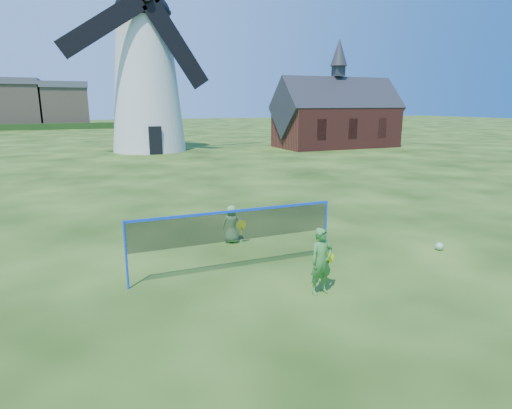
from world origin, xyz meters
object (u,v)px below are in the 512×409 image
object	(u,v)px
chapel	(336,118)
player_girl	(321,261)
badminton_net	(235,227)
play_ball	(439,246)
player_boy	(232,224)
windmill	(146,73)

from	to	relation	value
chapel	player_girl	distance (m)	32.58
chapel	badminton_net	world-z (taller)	chapel
chapel	play_ball	bearing A→B (deg)	-117.23
badminton_net	player_boy	distance (m)	2.35
windmill	player_girl	world-z (taller)	windmill
chapel	play_ball	size ratio (longest dim) A/B	52.03
windmill	play_ball	xyz separation A→B (m)	(3.37, -29.12, -6.32)
player_boy	play_ball	xyz separation A→B (m)	(5.10, -2.86, -0.44)
player_girl	play_ball	world-z (taller)	player_girl
chapel	player_girl	bearing A→B (deg)	-123.36
chapel	player_girl	world-z (taller)	chapel
windmill	chapel	bearing A→B (deg)	-10.39
player_boy	play_ball	distance (m)	5.86
windmill	player_boy	world-z (taller)	windmill
windmill	player_boy	size ratio (longest dim) A/B	16.68
badminton_net	player_boy	bearing A→B (deg)	72.74
windmill	badminton_net	xyz separation A→B (m)	(-2.40, -28.43, -5.29)
badminton_net	play_ball	size ratio (longest dim) A/B	22.95
windmill	play_ball	bearing A→B (deg)	-83.39
windmill	chapel	distance (m)	17.45
windmill	play_ball	world-z (taller)	windmill
player_girl	play_ball	size ratio (longest dim) A/B	6.57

